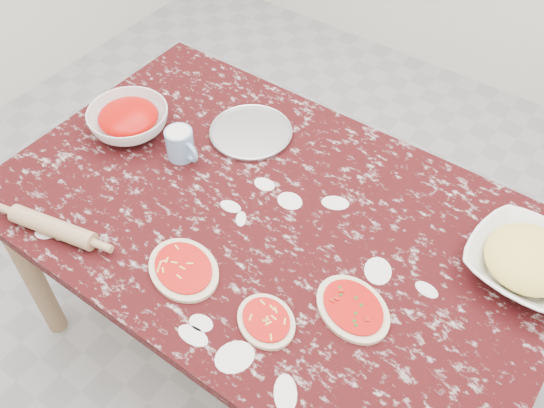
{
  "coord_description": "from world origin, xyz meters",
  "views": [
    {
      "loc": [
        0.65,
        -0.9,
        2.04
      ],
      "look_at": [
        0.0,
        0.0,
        0.8
      ],
      "focal_mm": 39.39,
      "sensor_mm": 36.0,
      "label": 1
    }
  ],
  "objects_px": {
    "flour_mug": "(181,144)",
    "pizza_tray": "(251,133)",
    "rolling_pin": "(53,227)",
    "cheese_bowl": "(526,264)",
    "sauce_bowl": "(129,121)",
    "worktable": "(272,234)"
  },
  "relations": [
    {
      "from": "sauce_bowl",
      "to": "rolling_pin",
      "type": "distance_m",
      "value": 0.45
    },
    {
      "from": "cheese_bowl",
      "to": "sauce_bowl",
      "type": "bearing_deg",
      "value": -170.86
    },
    {
      "from": "worktable",
      "to": "pizza_tray",
      "type": "xyz_separation_m",
      "value": [
        -0.26,
        0.24,
        0.09
      ]
    },
    {
      "from": "worktable",
      "to": "pizza_tray",
      "type": "height_order",
      "value": "pizza_tray"
    },
    {
      "from": "pizza_tray",
      "to": "rolling_pin",
      "type": "relative_size",
      "value": 1.0
    },
    {
      "from": "worktable",
      "to": "pizza_tray",
      "type": "distance_m",
      "value": 0.37
    },
    {
      "from": "pizza_tray",
      "to": "cheese_bowl",
      "type": "height_order",
      "value": "cheese_bowl"
    },
    {
      "from": "cheese_bowl",
      "to": "flour_mug",
      "type": "distance_m",
      "value": 1.04
    },
    {
      "from": "worktable",
      "to": "cheese_bowl",
      "type": "distance_m",
      "value": 0.7
    },
    {
      "from": "sauce_bowl",
      "to": "flour_mug",
      "type": "relative_size",
      "value": 2.01
    },
    {
      "from": "pizza_tray",
      "to": "cheese_bowl",
      "type": "distance_m",
      "value": 0.91
    },
    {
      "from": "sauce_bowl",
      "to": "cheese_bowl",
      "type": "height_order",
      "value": "sauce_bowl"
    },
    {
      "from": "pizza_tray",
      "to": "sauce_bowl",
      "type": "xyz_separation_m",
      "value": [
        -0.33,
        -0.21,
        0.04
      ]
    },
    {
      "from": "cheese_bowl",
      "to": "flour_mug",
      "type": "bearing_deg",
      "value": -169.26
    },
    {
      "from": "flour_mug",
      "to": "pizza_tray",
      "type": "bearing_deg",
      "value": 62.15
    },
    {
      "from": "pizza_tray",
      "to": "cheese_bowl",
      "type": "bearing_deg",
      "value": -0.97
    },
    {
      "from": "cheese_bowl",
      "to": "rolling_pin",
      "type": "relative_size",
      "value": 1.15
    },
    {
      "from": "worktable",
      "to": "flour_mug",
      "type": "bearing_deg",
      "value": 174.77
    },
    {
      "from": "worktable",
      "to": "rolling_pin",
      "type": "xyz_separation_m",
      "value": [
        -0.45,
        -0.41,
        0.11
      ]
    },
    {
      "from": "pizza_tray",
      "to": "flour_mug",
      "type": "xyz_separation_m",
      "value": [
        -0.11,
        -0.21,
        0.05
      ]
    },
    {
      "from": "worktable",
      "to": "cheese_bowl",
      "type": "relative_size",
      "value": 5.28
    },
    {
      "from": "rolling_pin",
      "to": "worktable",
      "type": "bearing_deg",
      "value": 41.94
    }
  ]
}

